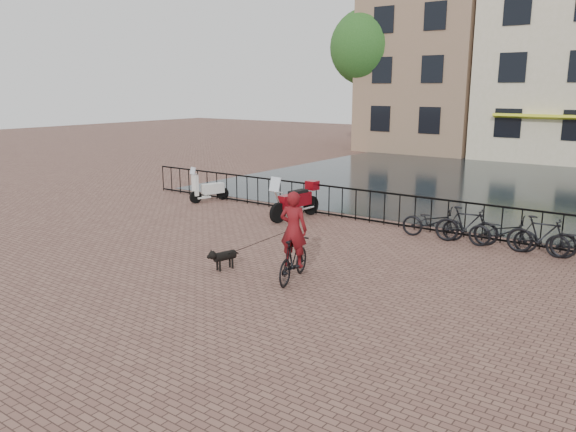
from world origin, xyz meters
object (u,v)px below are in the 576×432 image
Objects in this scene: motorcycle at (295,196)px; scooter at (209,183)px; cyclist at (293,242)px; dog at (225,259)px.

scooter is (-4.20, 0.42, -0.06)m from motorcycle.
cyclist is at bearing -47.92° from motorcycle.
cyclist reaches higher than scooter.
motorcycle is at bearing 122.80° from dog.
cyclist is 2.87× the size of dog.
cyclist is 1.09× the size of motorcycle.
cyclist reaches higher than dog.
dog is 8.14m from scooter.
motorcycle is 4.22m from scooter.
dog is at bearing -4.05° from cyclist.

